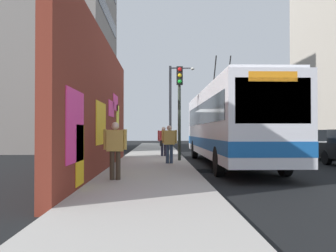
# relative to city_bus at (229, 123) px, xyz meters

# --- Properties ---
(ground_plane) EXTENTS (80.00, 80.00, 0.00)m
(ground_plane) POSITION_rel_city_bus_xyz_m (1.40, 1.80, -1.87)
(ground_plane) COLOR black
(sidewalk_slab) EXTENTS (48.00, 3.20, 0.15)m
(sidewalk_slab) POSITION_rel_city_bus_xyz_m (1.40, 3.40, -1.80)
(sidewalk_slab) COLOR #ADA8A0
(sidewalk_slab) RESTS_ON ground_plane
(graffiti_wall) EXTENTS (13.11, 0.32, 4.81)m
(graffiti_wall) POSITION_rel_city_bus_xyz_m (-3.06, 5.15, 0.53)
(graffiti_wall) COLOR maroon
(graffiti_wall) RESTS_ON ground_plane
(building_far_left) EXTENTS (11.67, 7.70, 21.46)m
(building_far_left) POSITION_rel_city_bus_xyz_m (13.05, 11.00, 8.86)
(building_far_left) COLOR gray
(building_far_left) RESTS_ON ground_plane
(city_bus) EXTENTS (12.51, 2.50, 5.15)m
(city_bus) POSITION_rel_city_bus_xyz_m (0.00, 0.00, 0.00)
(city_bus) COLOR silver
(city_bus) RESTS_ON ground_plane
(parked_car_white) EXTENTS (4.19, 1.82, 1.58)m
(parked_car_white) POSITION_rel_city_bus_xyz_m (3.89, -5.20, -1.04)
(parked_car_white) COLOR white
(parked_car_white) RESTS_ON ground_plane
(parked_car_navy) EXTENTS (4.73, 1.88, 1.58)m
(parked_car_navy) POSITION_rel_city_bus_xyz_m (9.58, -5.20, -1.03)
(parked_car_navy) COLOR navy
(parked_car_navy) RESTS_ON ground_plane
(parked_car_silver) EXTENTS (4.33, 1.92, 1.58)m
(parked_car_silver) POSITION_rel_city_bus_xyz_m (15.09, -5.20, -1.04)
(parked_car_silver) COLOR #B7B7BC
(parked_car_silver) RESTS_ON ground_plane
(pedestrian_midblock) EXTENTS (0.22, 0.65, 1.60)m
(pedestrian_midblock) POSITION_rel_city_bus_xyz_m (3.84, 2.84, -0.79)
(pedestrian_midblock) COLOR #1E1E2D
(pedestrian_midblock) RESTS_ON sidewalk_slab
(pedestrian_at_curb) EXTENTS (0.22, 0.73, 1.60)m
(pedestrian_at_curb) POSITION_rel_city_bus_xyz_m (-0.77, 2.68, -0.79)
(pedestrian_at_curb) COLOR #2D3F59
(pedestrian_at_curb) RESTS_ON sidewalk_slab
(pedestrian_near_wall) EXTENTS (0.22, 0.65, 1.61)m
(pedestrian_near_wall) POSITION_rel_city_bus_xyz_m (-5.88, 4.34, -0.78)
(pedestrian_near_wall) COLOR #3F3326
(pedestrian_near_wall) RESTS_ON sidewalk_slab
(traffic_light) EXTENTS (0.49, 0.28, 4.36)m
(traffic_light) POSITION_rel_city_bus_xyz_m (0.69, 2.15, 1.21)
(traffic_light) COLOR #2D382D
(traffic_light) RESTS_ON sidewalk_slab
(street_lamp) EXTENTS (0.44, 1.86, 6.14)m
(street_lamp) POSITION_rel_city_bus_xyz_m (10.35, 2.03, 1.84)
(street_lamp) COLOR #4C4C51
(street_lamp) RESTS_ON sidewalk_slab
(curbside_puddle) EXTENTS (1.47, 1.47, 0.00)m
(curbside_puddle) POSITION_rel_city_bus_xyz_m (-2.41, 1.20, -1.87)
(curbside_puddle) COLOR black
(curbside_puddle) RESTS_ON ground_plane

